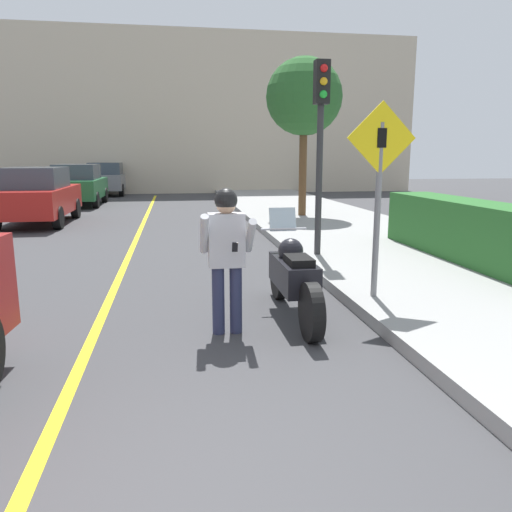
# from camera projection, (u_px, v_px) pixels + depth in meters

# --- Properties ---
(sidewalk_curb) EXTENTS (4.40, 44.00, 0.16)m
(sidewalk_curb) POSITION_uv_depth(u_px,v_px,m) (488.00, 291.00, 7.22)
(sidewalk_curb) COLOR gray
(sidewalk_curb) RESTS_ON ground
(road_center_line) EXTENTS (0.12, 36.00, 0.01)m
(road_center_line) POSITION_uv_depth(u_px,v_px,m) (119.00, 278.00, 8.31)
(road_center_line) COLOR yellow
(road_center_line) RESTS_ON ground
(building_backdrop) EXTENTS (28.00, 1.20, 8.57)m
(building_backdrop) POSITION_uv_depth(u_px,v_px,m) (165.00, 113.00, 26.92)
(building_backdrop) COLOR beige
(building_backdrop) RESTS_ON ground
(motorcycle) EXTENTS (0.62, 2.36, 1.31)m
(motorcycle) POSITION_uv_depth(u_px,v_px,m) (293.00, 277.00, 6.22)
(motorcycle) COLOR black
(motorcycle) RESTS_ON ground
(person_biker) EXTENTS (0.59, 0.46, 1.65)m
(person_biker) POSITION_uv_depth(u_px,v_px,m) (227.00, 247.00, 5.54)
(person_biker) COLOR #282D4C
(person_biker) RESTS_ON ground
(crossing_sign) EXTENTS (0.91, 0.08, 2.51)m
(crossing_sign) POSITION_uv_depth(u_px,v_px,m) (379.00, 182.00, 6.37)
(crossing_sign) COLOR slate
(crossing_sign) RESTS_ON sidewalk_curb
(traffic_light) EXTENTS (0.26, 0.30, 3.52)m
(traffic_light) POSITION_uv_depth(u_px,v_px,m) (321.00, 122.00, 9.05)
(traffic_light) COLOR #2D2D30
(traffic_light) RESTS_ON sidewalk_curb
(hedge_row) EXTENTS (0.90, 5.32, 1.05)m
(hedge_row) POSITION_uv_depth(u_px,v_px,m) (476.00, 232.00, 8.81)
(hedge_row) COLOR #286028
(hedge_row) RESTS_ON sidewalk_curb
(street_tree) EXTENTS (2.33, 2.33, 4.79)m
(street_tree) POSITION_uv_depth(u_px,v_px,m) (304.00, 97.00, 15.17)
(street_tree) COLOR brown
(street_tree) RESTS_ON sidewalk_curb
(parked_car_red) EXTENTS (1.88, 4.20, 1.68)m
(parked_car_red) POSITION_uv_depth(u_px,v_px,m) (37.00, 195.00, 14.82)
(parked_car_red) COLOR black
(parked_car_red) RESTS_ON ground
(parked_car_green) EXTENTS (1.88, 4.20, 1.68)m
(parked_car_green) POSITION_uv_depth(u_px,v_px,m) (79.00, 185.00, 20.47)
(parked_car_green) COLOR black
(parked_car_green) RESTS_ON ground
(parked_car_grey) EXTENTS (1.88, 4.20, 1.68)m
(parked_car_grey) POSITION_uv_depth(u_px,v_px,m) (107.00, 179.00, 26.16)
(parked_car_grey) COLOR black
(parked_car_grey) RESTS_ON ground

